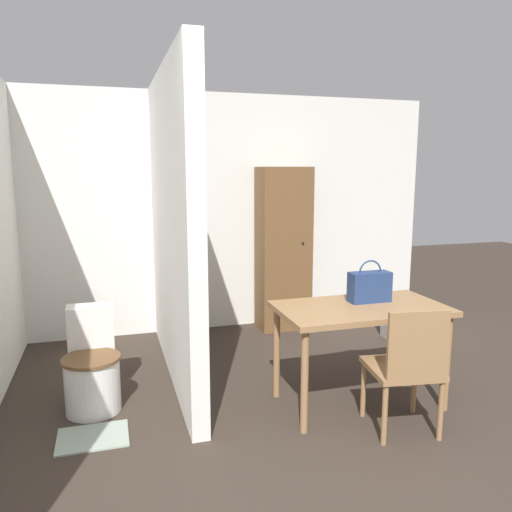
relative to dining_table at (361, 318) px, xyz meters
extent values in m
cube|color=white|center=(-0.61, 2.15, 0.59)|extent=(4.87, 0.12, 2.50)
cube|color=white|center=(-1.22, 0.94, 0.59)|extent=(0.12, 2.30, 2.50)
cube|color=#997047|center=(0.00, 0.00, 0.07)|extent=(1.21, 0.67, 0.04)
cylinder|color=#997047|center=(-0.54, -0.28, -0.31)|extent=(0.05, 0.05, 0.70)
cylinder|color=#997047|center=(0.54, -0.28, -0.31)|extent=(0.05, 0.05, 0.70)
cylinder|color=#997047|center=(-0.54, 0.28, -0.31)|extent=(0.05, 0.05, 0.70)
cylinder|color=#997047|center=(0.54, 0.28, -0.31)|extent=(0.05, 0.05, 0.70)
cube|color=#997047|center=(0.09, -0.40, -0.24)|extent=(0.49, 0.49, 0.04)
cube|color=#997047|center=(0.06, -0.60, -0.01)|extent=(0.39, 0.09, 0.43)
cylinder|color=#997047|center=(-0.06, -0.19, -0.46)|extent=(0.04, 0.04, 0.40)
cylinder|color=#997047|center=(0.31, -0.24, -0.46)|extent=(0.04, 0.04, 0.40)
cylinder|color=#997047|center=(-0.12, -0.56, -0.46)|extent=(0.04, 0.04, 0.40)
cylinder|color=#997047|center=(0.25, -0.62, -0.46)|extent=(0.04, 0.04, 0.40)
cylinder|color=white|center=(-1.88, 0.44, -0.47)|extent=(0.39, 0.39, 0.38)
cylinder|color=brown|center=(-1.88, 0.44, -0.27)|extent=(0.41, 0.41, 0.02)
cube|color=white|center=(-1.88, 0.70, -0.11)|extent=(0.33, 0.18, 0.33)
cube|color=navy|center=(0.12, 0.09, 0.20)|extent=(0.31, 0.12, 0.22)
torus|color=navy|center=(0.12, 0.09, 0.31)|extent=(0.18, 0.01, 0.18)
cube|color=brown|center=(0.08, 1.89, 0.21)|extent=(0.54, 0.38, 1.74)
sphere|color=black|center=(0.23, 1.69, 0.30)|extent=(0.02, 0.02, 0.02)
cube|color=#99A899|center=(-1.88, 0.04, -0.65)|extent=(0.45, 0.34, 0.01)
cube|color=#9E9EA3|center=(1.11, 1.21, -0.43)|extent=(0.31, 0.19, 0.45)
camera|label=1|loc=(-1.73, -3.11, 1.05)|focal=35.00mm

